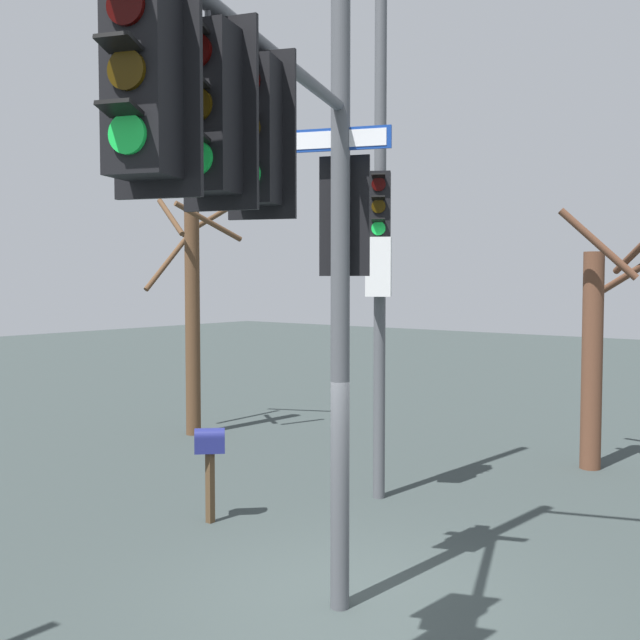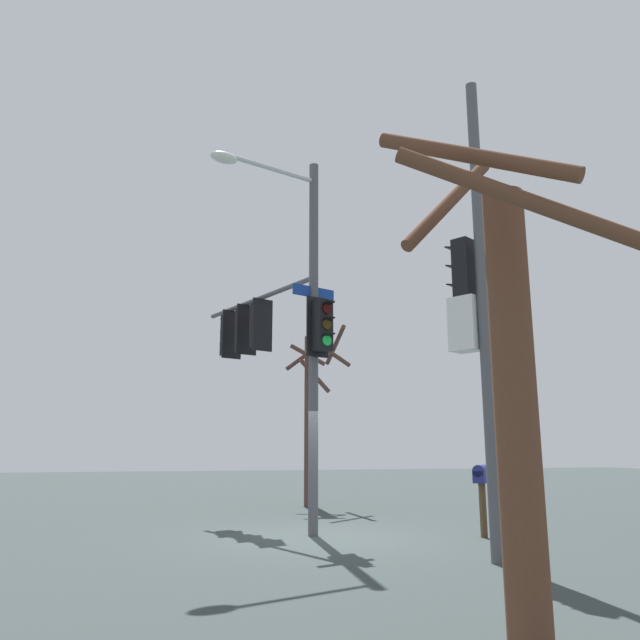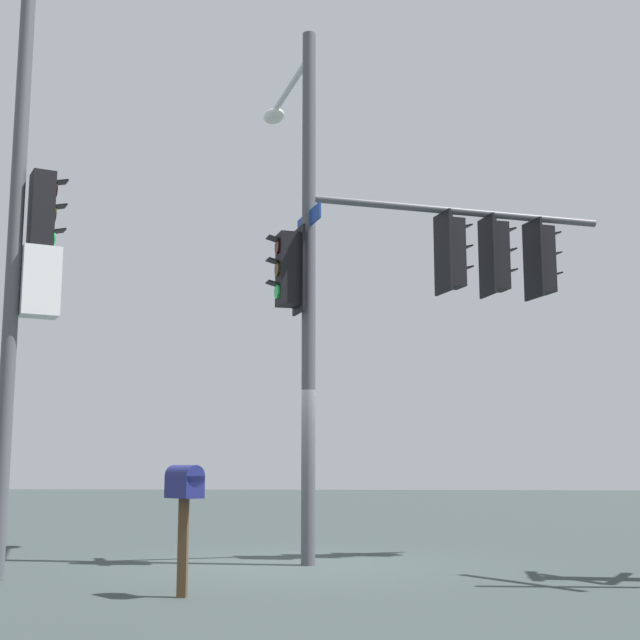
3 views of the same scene
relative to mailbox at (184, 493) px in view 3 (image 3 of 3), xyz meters
The scene contains 4 objects.
ground_plane 3.51m from the mailbox, 74.72° to the left, with size 80.00×80.00×0.00m, color #323B3A.
main_signal_pole_assembly 5.77m from the mailbox, 57.75° to the left, with size 5.78×2.99×8.09m.
secondary_pole_assembly 4.12m from the mailbox, 151.30° to the left, with size 0.70×0.59×8.15m.
mailbox is the anchor object (origin of this frame).
Camera 3 is at (1.25, -13.09, 1.40)m, focal length 50.30 mm.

